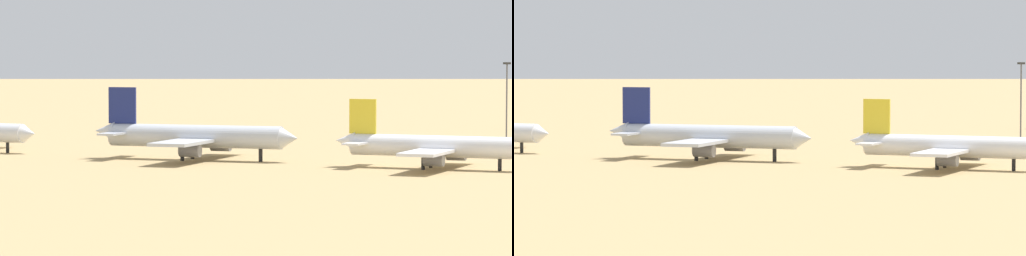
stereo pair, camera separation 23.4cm
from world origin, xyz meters
The scene contains 5 objects.
ground centered at (0.00, 0.00, 0.00)m, with size 4000.00×4000.00×0.00m, color tan.
ridge_far_west centered at (-470.90, 1014.52, 62.27)m, with size 372.84×228.83×124.54m, color gray.
parked_jet_navy_3 centered at (2.15, 1.92, 4.58)m, with size 42.34×35.78×13.98m.
parked_jet_yellow_4 centered at (50.96, 1.06, 4.06)m, with size 37.49×31.44×12.40m.
light_pole_east centered at (40.82, 87.18, 10.38)m, with size 1.80×0.50×18.27m.
Camera 1 is at (135.11, -256.46, 22.11)m, focal length 105.51 mm.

